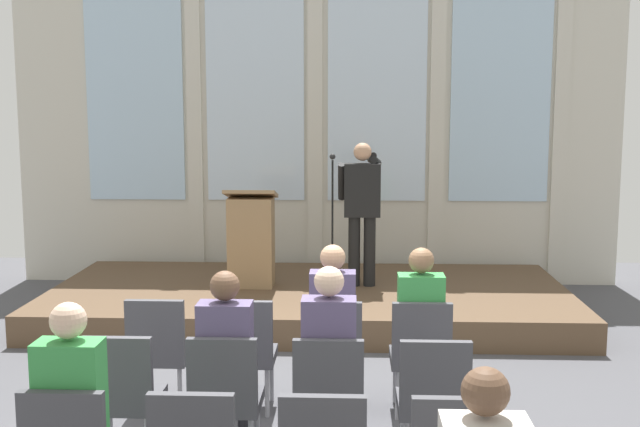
% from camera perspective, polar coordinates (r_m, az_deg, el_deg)
% --- Properties ---
extents(rear_partition, '(8.22, 0.14, 4.51)m').
position_cam_1_polar(rear_partition, '(10.56, -0.01, 7.12)').
color(rear_partition, beige).
rests_on(rear_partition, ground).
extents(stage_platform, '(6.00, 2.84, 0.33)m').
position_cam_1_polar(stage_platform, '(9.14, -0.78, -6.45)').
color(stage_platform, brown).
rests_on(stage_platform, ground).
extents(speaker, '(0.52, 0.69, 1.69)m').
position_cam_1_polar(speaker, '(9.03, 3.12, 0.77)').
color(speaker, black).
rests_on(speaker, stage_platform).
extents(mic_stand, '(0.28, 0.28, 1.55)m').
position_cam_1_polar(mic_stand, '(9.23, 0.92, -3.13)').
color(mic_stand, black).
rests_on(mic_stand, stage_platform).
extents(lectern, '(0.60, 0.48, 1.16)m').
position_cam_1_polar(lectern, '(9.11, -5.10, -1.92)').
color(lectern, '#93724C').
rests_on(lectern, stage_platform).
extents(chair_r0_c0, '(0.46, 0.44, 0.94)m').
position_cam_1_polar(chair_r0_c0, '(6.36, -11.79, -9.58)').
color(chair_r0_c0, '#99999E').
rests_on(chair_r0_c0, ground).
extents(chair_r0_c1, '(0.46, 0.44, 0.94)m').
position_cam_1_polar(chair_r0_c1, '(6.23, -5.53, -9.82)').
color(chair_r0_c1, '#99999E').
rests_on(chair_r0_c1, ground).
extents(chair_r0_c2, '(0.46, 0.44, 0.94)m').
position_cam_1_polar(chair_r0_c2, '(6.17, 0.92, -9.94)').
color(chair_r0_c2, '#99999E').
rests_on(chair_r0_c2, ground).
extents(audience_r0_c2, '(0.36, 0.39, 1.36)m').
position_cam_1_polar(audience_r0_c2, '(6.19, 0.95, -7.80)').
color(audience_r0_c2, '#2D2D33').
rests_on(audience_r0_c2, ground).
extents(chair_r0_c3, '(0.46, 0.44, 0.94)m').
position_cam_1_polar(chair_r0_c3, '(6.20, 7.41, -9.94)').
color(chair_r0_c3, '#99999E').
rests_on(chair_r0_c3, ground).
extents(audience_r0_c3, '(0.36, 0.39, 1.34)m').
position_cam_1_polar(audience_r0_c3, '(6.21, 7.38, -7.89)').
color(audience_r0_c3, '#2D2D33').
rests_on(audience_r0_c3, ground).
extents(chair_r1_c0, '(0.46, 0.44, 0.94)m').
position_cam_1_polar(chair_r1_c0, '(5.47, -14.32, -12.56)').
color(chair_r1_c0, '#99999E').
rests_on(chair_r1_c0, ground).
extents(chair_r1_c1, '(0.46, 0.44, 0.94)m').
position_cam_1_polar(chair_r1_c1, '(5.32, -7.00, -12.97)').
color(chair_r1_c1, '#99999E').
rests_on(chair_r1_c1, ground).
extents(audience_r1_c1, '(0.36, 0.39, 1.35)m').
position_cam_1_polar(audience_r1_c1, '(5.32, -6.90, -10.51)').
color(audience_r1_c1, '#2D2D33').
rests_on(audience_r1_c1, ground).
extents(chair_r1_c2, '(0.46, 0.44, 0.94)m').
position_cam_1_polar(chair_r1_c2, '(5.26, 0.65, -13.17)').
color(chair_r1_c2, '#99999E').
rests_on(chair_r1_c2, ground).
extents(audience_r1_c2, '(0.36, 0.39, 1.39)m').
position_cam_1_polar(audience_r1_c2, '(5.25, 0.68, -10.51)').
color(audience_r1_c2, '#2D2D33').
rests_on(audience_r1_c2, ground).
extents(chair_r1_c3, '(0.46, 0.44, 0.94)m').
position_cam_1_polar(chair_r1_c3, '(5.28, 8.35, -13.15)').
color(chair_r1_c3, '#99999E').
rests_on(chair_r1_c3, ground).
extents(audience_r2_c0, '(0.36, 0.39, 1.38)m').
position_cam_1_polar(audience_r2_c0, '(4.60, -17.68, -13.65)').
color(audience_r2_c0, '#2D2D33').
rests_on(audience_r2_c0, ground).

